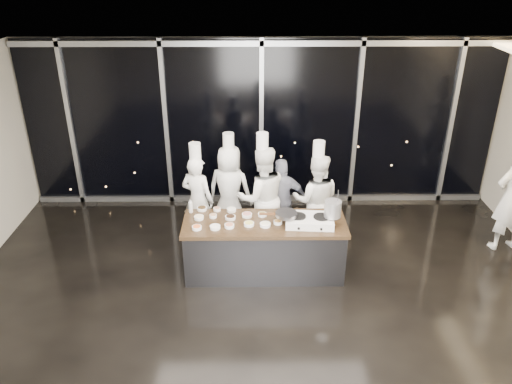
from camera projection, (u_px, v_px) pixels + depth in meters
ground at (266, 308)px, 7.09m from camera, size 9.00×9.00×0.00m
room_shell at (282, 163)px, 6.10m from camera, size 9.02×7.02×3.21m
window_wall at (261, 124)px, 9.46m from camera, size 8.90×0.11×3.20m
demo_counter at (264, 247)px, 7.70m from camera, size 2.46×0.86×0.90m
stove at (309, 220)px, 7.42m from camera, size 0.74×0.49×0.14m
frying_pan at (286, 214)px, 7.38m from camera, size 0.58×0.35×0.05m
stock_pot at (333, 209)px, 7.32m from camera, size 0.27×0.27×0.25m
prep_bowls at (231, 219)px, 7.54m from camera, size 1.33×0.74×0.05m
squeeze_bottle at (191, 206)px, 7.73m from camera, size 0.06×0.06×0.23m
chef_far_left at (198, 199)px, 8.37m from camera, size 0.68×0.58×1.81m
chef_left at (230, 189)px, 8.71m from camera, size 0.91×0.73×1.85m
chef_center at (262, 197)px, 8.25m from camera, size 1.00×0.85×2.01m
guest at (282, 200)px, 8.48m from camera, size 0.91×0.46×1.50m
chef_right at (316, 200)px, 8.33m from camera, size 0.86×0.71×1.86m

